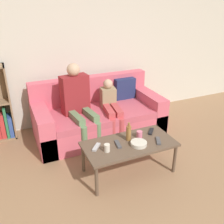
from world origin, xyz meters
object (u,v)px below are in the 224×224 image
tv_remote_1 (118,144)px  snack_bowl (139,144)px  coffee_table (129,146)px  cup_near (107,148)px  cup_far (139,134)px  tv_remote_3 (151,131)px  couch (98,116)px  person_child (111,106)px  person_adult (77,99)px  tv_remote_2 (96,147)px  bottle (129,133)px  tv_remote_0 (158,141)px

tv_remote_1 → snack_bowl: bearing=-15.8°
coffee_table → cup_near: bearing=-170.1°
cup_far → tv_remote_3: (0.21, 0.05, -0.03)m
couch → person_child: bearing=-47.4°
cup_far → snack_bowl: bearing=-121.9°
coffee_table → cup_near: size_ratio=11.97×
cup_near → tv_remote_1: 0.19m
coffee_table → person_adult: person_adult is taller
couch → tv_remote_2: (-0.43, -1.07, 0.15)m
tv_remote_2 → tv_remote_3: (0.80, 0.06, 0.00)m
tv_remote_3 → person_child: bearing=145.7°
couch → cup_near: (-0.34, -1.19, 0.19)m
coffee_table → person_adult: bearing=107.7°
coffee_table → person_adult: (-0.34, 1.05, 0.30)m
person_child → coffee_table: bearing=-92.2°
cup_far → tv_remote_3: size_ratio=0.53×
tv_remote_3 → bottle: 0.38m
cup_near → bottle: bearing=20.3°
couch → tv_remote_0: (0.33, -1.25, 0.15)m
cup_near → person_adult: bearing=90.7°
coffee_table → tv_remote_3: size_ratio=7.13×
person_adult → bottle: person_adult is taller
snack_bowl → cup_far: bearing=58.1°
coffee_table → tv_remote_0: (0.35, -0.11, 0.05)m
person_adult → bottle: (0.36, -0.98, -0.16)m
tv_remote_3 → tv_remote_0: bearing=-59.2°
tv_remote_0 → tv_remote_1: bearing=-168.1°
coffee_table → tv_remote_2: tv_remote_2 is taller
person_child → snack_bowl: bearing=-87.0°
tv_remote_3 → bottle: bearing=-129.9°
cup_far → bottle: (-0.16, -0.00, 0.06)m
person_adult → tv_remote_3: 1.20m
person_adult → cup_near: person_adult is taller
person_child → snack_bowl: size_ratio=4.50×
person_adult → cup_far: 1.12m
tv_remote_3 → tv_remote_2: bearing=-134.3°
tv_remote_2 → tv_remote_3: size_ratio=1.01×
tv_remote_0 → snack_bowl: 0.27m
tv_remote_2 → snack_bowl: size_ratio=0.81×
tv_remote_1 → tv_remote_3: size_ratio=1.10×
coffee_table → cup_near: 0.34m
tv_remote_1 → coffee_table: bearing=1.8°
coffee_table → couch: bearing=88.9°
couch → person_adult: 0.54m
bottle → couch: bearing=90.1°
bottle → tv_remote_1: bearing=-162.8°
couch → tv_remote_0: bearing=-75.4°
person_child → tv_remote_0: (0.17, -1.08, -0.07)m
cup_near → tv_remote_2: bearing=125.7°
person_child → bottle: bearing=-91.5°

